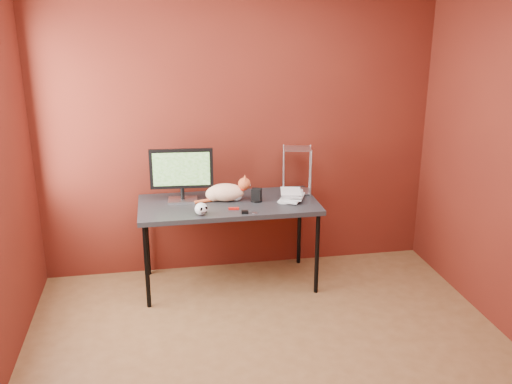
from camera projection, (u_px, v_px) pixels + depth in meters
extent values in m
cube|color=brown|center=(280.00, 375.00, 3.77)|extent=(3.50, 3.50, 0.01)
cube|color=#52160F|center=(239.00, 129.00, 5.01)|extent=(3.50, 0.02, 2.60)
cube|color=#52160F|center=(409.00, 360.00, 1.73)|extent=(3.50, 0.02, 2.60)
cube|color=black|center=(229.00, 205.00, 4.80)|extent=(1.50, 0.70, 0.04)
cylinder|color=black|center=(147.00, 267.00, 4.52)|extent=(0.04, 0.04, 0.71)
cylinder|color=black|center=(317.00, 254.00, 4.76)|extent=(0.04, 0.04, 0.71)
cylinder|color=black|center=(147.00, 238.00, 5.08)|extent=(0.04, 0.04, 0.71)
cylinder|color=black|center=(299.00, 228.00, 5.32)|extent=(0.04, 0.04, 0.71)
cube|color=#B0B0B5|center=(183.00, 200.00, 4.83)|extent=(0.26, 0.19, 0.02)
cylinder|color=black|center=(182.00, 193.00, 4.81)|extent=(0.03, 0.03, 0.10)
cube|color=black|center=(181.00, 169.00, 4.74)|extent=(0.53, 0.07, 0.34)
cube|color=#214E15|center=(181.00, 169.00, 4.74)|extent=(0.47, 0.04, 0.28)
ellipsoid|color=orange|center=(226.00, 192.00, 4.82)|extent=(0.34, 0.22, 0.15)
ellipsoid|color=orange|center=(214.00, 194.00, 4.82)|extent=(0.17, 0.16, 0.12)
sphere|color=silver|center=(237.00, 195.00, 4.83)|extent=(0.10, 0.10, 0.10)
sphere|color=#CC5327|center=(244.00, 184.00, 4.80)|extent=(0.10, 0.10, 0.10)
cone|color=#CC5327|center=(245.00, 179.00, 4.76)|extent=(0.03, 0.03, 0.04)
cone|color=#CC5327|center=(245.00, 177.00, 4.81)|extent=(0.03, 0.03, 0.04)
cylinder|color=red|center=(243.00, 188.00, 4.81)|extent=(0.08, 0.08, 0.01)
cylinder|color=#CC5327|center=(204.00, 201.00, 4.79)|extent=(0.17, 0.07, 0.03)
ellipsoid|color=silver|center=(201.00, 209.00, 4.50)|extent=(0.10, 0.10, 0.10)
ellipsoid|color=black|center=(199.00, 209.00, 4.45)|extent=(0.03, 0.02, 0.03)
ellipsoid|color=black|center=(204.00, 209.00, 4.46)|extent=(0.03, 0.02, 0.03)
cube|color=black|center=(202.00, 213.00, 4.46)|extent=(0.05, 0.03, 0.01)
cylinder|color=black|center=(256.00, 200.00, 4.83)|extent=(0.10, 0.10, 0.01)
cube|color=black|center=(256.00, 194.00, 4.81)|extent=(0.10, 0.10, 0.10)
imported|color=beige|center=(282.00, 186.00, 4.85)|extent=(0.26, 0.28, 0.23)
imported|color=beige|center=(282.00, 160.00, 4.78)|extent=(0.25, 0.28, 0.23)
imported|color=beige|center=(283.00, 133.00, 4.70)|extent=(0.23, 0.27, 0.23)
imported|color=beige|center=(283.00, 105.00, 4.63)|extent=(0.21, 0.26, 0.23)
cylinder|color=#B0B0B5|center=(286.00, 174.00, 4.89)|extent=(0.01, 0.01, 0.41)
cylinder|color=#B0B0B5|center=(313.00, 172.00, 4.93)|extent=(0.01, 0.01, 0.41)
cylinder|color=#B0B0B5|center=(281.00, 168.00, 5.07)|extent=(0.01, 0.01, 0.41)
cylinder|color=#B0B0B5|center=(307.00, 166.00, 5.11)|extent=(0.01, 0.01, 0.41)
cube|color=#B0B0B5|center=(297.00, 191.00, 5.06)|extent=(0.27, 0.24, 0.01)
cube|color=#B0B0B5|center=(297.00, 149.00, 4.94)|extent=(0.27, 0.24, 0.01)
cube|color=#B4140D|center=(234.00, 209.00, 4.63)|extent=(0.09, 0.03, 0.02)
cube|color=black|center=(245.00, 212.00, 4.54)|extent=(0.06, 0.04, 0.03)
cylinder|color=#B0B0B5|center=(255.00, 213.00, 4.55)|extent=(0.05, 0.05, 0.00)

